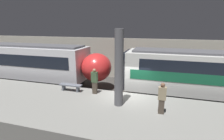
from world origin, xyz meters
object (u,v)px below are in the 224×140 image
object	(u,v)px
person_waiting	(95,81)
platform_bench	(71,86)
support_pillar_near	(119,69)
person_walking	(162,98)
train_modern	(19,63)

from	to	relation	value
person_waiting	platform_bench	xyz separation A→B (m)	(-1.70, -0.02, -0.52)
support_pillar_near	person_walking	size ratio (longest dim) A/B	2.57
person_walking	train_modern	bearing A→B (deg)	160.14
person_waiting	support_pillar_near	bearing A→B (deg)	-31.95
person_waiting	platform_bench	distance (m)	1.77
support_pillar_near	person_waiting	xyz separation A→B (m)	(-1.85, 1.16, -1.18)
train_modern	support_pillar_near	bearing A→B (deg)	-22.11
support_pillar_near	platform_bench	world-z (taller)	support_pillar_near
person_waiting	platform_bench	bearing A→B (deg)	-179.21
platform_bench	support_pillar_near	bearing A→B (deg)	-17.69
person_waiting	platform_bench	size ratio (longest dim) A/B	1.09
person_waiting	person_walking	bearing A→B (deg)	-19.88
person_walking	platform_bench	world-z (taller)	person_walking
person_waiting	person_walking	world-z (taller)	person_waiting
person_walking	person_waiting	bearing A→B (deg)	160.12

